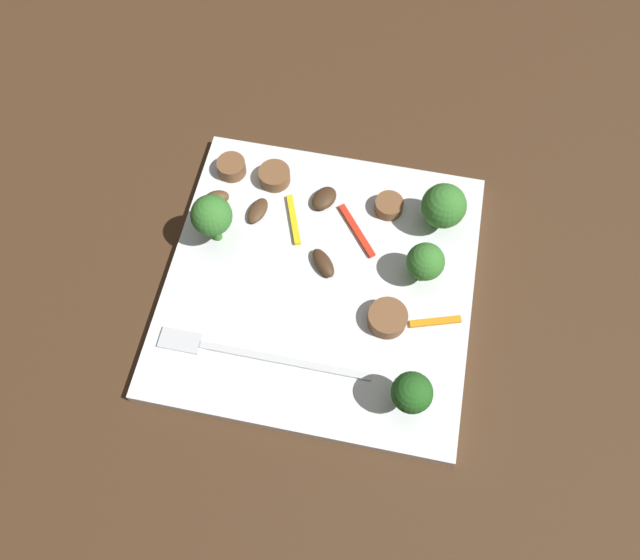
% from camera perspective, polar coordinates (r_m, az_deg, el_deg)
% --- Properties ---
extents(ground_plane, '(1.40, 1.40, 0.00)m').
position_cam_1_polar(ground_plane, '(0.55, -0.00, -0.56)').
color(ground_plane, '#422B19').
extents(plate, '(0.27, 0.27, 0.01)m').
position_cam_1_polar(plate, '(0.55, -0.00, -0.28)').
color(plate, white).
rests_on(plate, ground_plane).
extents(fork, '(0.18, 0.02, 0.00)m').
position_cam_1_polar(fork, '(0.52, -6.72, -6.79)').
color(fork, silver).
rests_on(fork, plate).
extents(broccoli_floret_0, '(0.04, 0.04, 0.05)m').
position_cam_1_polar(broccoli_floret_0, '(0.55, 11.39, 6.72)').
color(broccoli_floret_0, '#408630').
rests_on(broccoli_floret_0, plate).
extents(broccoli_floret_1, '(0.03, 0.03, 0.05)m').
position_cam_1_polar(broccoli_floret_1, '(0.48, 8.49, -10.33)').
color(broccoli_floret_1, '#296420').
rests_on(broccoli_floret_1, plate).
extents(broccoli_floret_2, '(0.04, 0.04, 0.06)m').
position_cam_1_polar(broccoli_floret_2, '(0.54, -10.01, 5.86)').
color(broccoli_floret_2, '#408630').
rests_on(broccoli_floret_2, plate).
extents(broccoli_floret_3, '(0.03, 0.03, 0.05)m').
position_cam_1_polar(broccoli_floret_3, '(0.53, 9.73, 1.64)').
color(broccoli_floret_3, '#408630').
rests_on(broccoli_floret_3, plate).
extents(sausage_slice_0, '(0.04, 0.04, 0.01)m').
position_cam_1_polar(sausage_slice_0, '(0.52, 6.26, -3.53)').
color(sausage_slice_0, brown).
rests_on(sausage_slice_0, plate).
extents(sausage_slice_1, '(0.04, 0.04, 0.01)m').
position_cam_1_polar(sausage_slice_1, '(0.59, -4.23, 9.59)').
color(sausage_slice_1, brown).
rests_on(sausage_slice_1, plate).
extents(sausage_slice_2, '(0.03, 0.03, 0.01)m').
position_cam_1_polar(sausage_slice_2, '(0.57, 6.40, 6.85)').
color(sausage_slice_2, brown).
rests_on(sausage_slice_2, plate).
extents(sausage_slice_3, '(0.03, 0.03, 0.01)m').
position_cam_1_polar(sausage_slice_3, '(0.60, -8.19, 10.31)').
color(sausage_slice_3, brown).
rests_on(sausage_slice_3, plate).
extents(mushroom_0, '(0.03, 0.03, 0.01)m').
position_cam_1_polar(mushroom_0, '(0.58, 0.39, 7.58)').
color(mushroom_0, '#422B19').
rests_on(mushroom_0, plate).
extents(mushroom_1, '(0.03, 0.02, 0.01)m').
position_cam_1_polar(mushroom_1, '(0.58, -9.60, 7.46)').
color(mushroom_1, brown).
rests_on(mushroom_1, plate).
extents(mushroom_2, '(0.02, 0.03, 0.01)m').
position_cam_1_polar(mushroom_2, '(0.57, -5.80, 6.41)').
color(mushroom_2, '#4C331E').
rests_on(mushroom_2, plate).
extents(mushroom_3, '(0.03, 0.03, 0.01)m').
position_cam_1_polar(mushroom_3, '(0.54, 0.35, 1.59)').
color(mushroom_3, '#422B19').
rests_on(mushroom_3, plate).
extents(pepper_strip_0, '(0.04, 0.02, 0.00)m').
position_cam_1_polar(pepper_strip_0, '(0.53, 10.63, -3.81)').
color(pepper_strip_0, orange).
rests_on(pepper_strip_0, plate).
extents(pepper_strip_1, '(0.04, 0.05, 0.00)m').
position_cam_1_polar(pepper_strip_1, '(0.56, 3.41, 4.60)').
color(pepper_strip_1, red).
rests_on(pepper_strip_1, plate).
extents(pepper_strip_2, '(0.02, 0.05, 0.00)m').
position_cam_1_polar(pepper_strip_2, '(0.57, -2.46, 5.61)').
color(pepper_strip_2, yellow).
rests_on(pepper_strip_2, plate).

